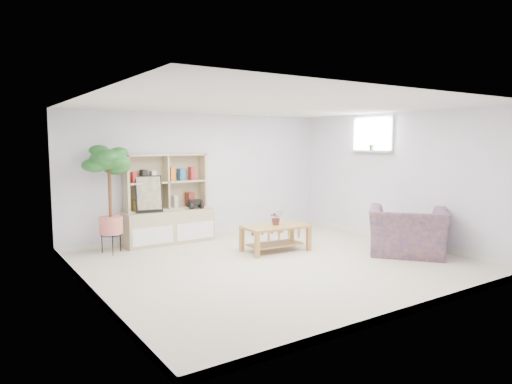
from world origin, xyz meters
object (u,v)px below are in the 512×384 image
storage_unit (168,199)px  coffee_table (275,238)px  armchair (408,228)px  floor_tree (110,200)px

storage_unit → coffee_table: size_ratio=1.50×
armchair → storage_unit: bearing=4.6°
coffee_table → armchair: armchair is taller
storage_unit → floor_tree: (-1.11, -0.20, 0.09)m
storage_unit → armchair: bearing=-45.9°
coffee_table → floor_tree: (-2.37, 1.39, 0.68)m
storage_unit → armchair: (2.92, -3.01, -0.37)m
coffee_table → storage_unit: bearing=132.1°
coffee_table → floor_tree: size_ratio=0.60×
storage_unit → floor_tree: 1.13m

